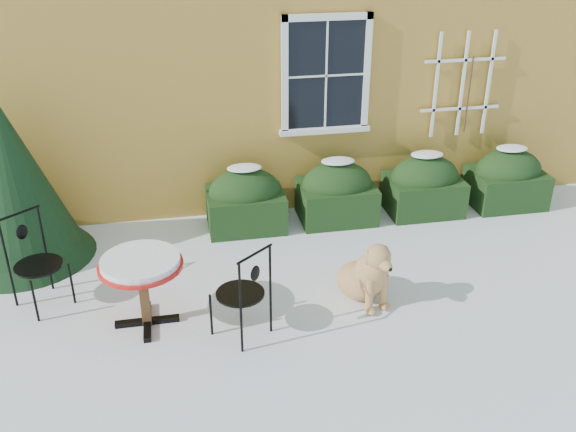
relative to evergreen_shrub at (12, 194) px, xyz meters
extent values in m
plane|color=white|center=(3.21, -2.27, -0.87)|extent=(80.00, 80.00, 0.00)
cube|color=black|center=(4.11, 0.69, 1.10)|extent=(1.05, 0.03, 1.45)
cube|color=white|center=(4.11, 0.68, 1.87)|extent=(1.23, 0.06, 0.09)
cube|color=white|center=(4.11, 0.68, 0.33)|extent=(1.23, 0.06, 0.09)
cube|color=white|center=(3.54, 0.68, 1.10)|extent=(0.09, 0.06, 1.63)
cube|color=white|center=(4.68, 0.68, 1.10)|extent=(0.09, 0.06, 1.63)
cube|color=white|center=(4.11, 0.67, 1.10)|extent=(0.02, 0.02, 1.45)
cube|color=white|center=(4.11, 0.67, 1.10)|extent=(1.05, 0.02, 0.02)
cube|color=white|center=(4.11, 0.68, 0.33)|extent=(1.29, 0.14, 0.07)
cube|color=white|center=(5.71, 0.67, 0.88)|extent=(0.04, 0.03, 1.50)
cube|color=white|center=(6.11, 0.67, 0.88)|extent=(0.04, 0.03, 1.50)
cube|color=white|center=(6.51, 0.67, 0.88)|extent=(0.04, 0.03, 1.50)
cube|color=white|center=(6.11, 0.67, 0.53)|extent=(1.20, 0.03, 0.04)
cube|color=white|center=(6.11, 0.67, 1.23)|extent=(1.20, 0.03, 0.04)
cylinder|color=#472D19|center=(6.21, 0.65, 0.73)|extent=(0.02, 0.02, 1.10)
cube|color=black|center=(2.91, 0.28, -0.61)|extent=(1.05, 0.80, 0.52)
ellipsoid|color=black|center=(2.91, 0.28, -0.35)|extent=(1.00, 0.72, 0.67)
ellipsoid|color=white|center=(2.91, 0.28, 0.01)|extent=(0.47, 0.32, 0.06)
cube|color=black|center=(4.21, 0.28, -0.61)|extent=(1.05, 0.80, 0.52)
ellipsoid|color=black|center=(4.21, 0.28, -0.35)|extent=(1.00, 0.72, 0.67)
ellipsoid|color=white|center=(4.21, 0.28, 0.01)|extent=(0.47, 0.32, 0.06)
cube|color=black|center=(5.51, 0.28, -0.61)|extent=(1.05, 0.80, 0.52)
ellipsoid|color=black|center=(5.51, 0.28, -0.35)|extent=(1.00, 0.72, 0.67)
ellipsoid|color=white|center=(5.51, 0.28, 0.01)|extent=(0.47, 0.32, 0.06)
cube|color=black|center=(6.81, 0.28, -0.61)|extent=(1.05, 0.80, 0.52)
ellipsoid|color=black|center=(6.81, 0.28, -0.35)|extent=(1.00, 0.72, 0.67)
ellipsoid|color=white|center=(6.81, 0.28, 0.01)|extent=(0.47, 0.32, 0.06)
cone|color=black|center=(0.00, 0.00, -0.35)|extent=(1.79, 1.79, 1.04)
cone|color=black|center=(0.00, 0.00, 0.21)|extent=(1.60, 1.60, 2.17)
cube|color=black|center=(1.56, -1.78, -0.84)|extent=(0.69, 0.08, 0.06)
cube|color=black|center=(1.56, -1.78, -0.84)|extent=(0.08, 0.69, 0.06)
cube|color=brown|center=(1.56, -1.78, -0.50)|extent=(0.10, 0.10, 0.74)
cylinder|color=red|center=(1.56, -1.78, -0.14)|extent=(0.88, 0.88, 0.04)
cylinder|color=white|center=(1.56, -1.78, -0.09)|extent=(0.82, 0.82, 0.07)
cylinder|color=black|center=(2.58, -1.82, -0.62)|extent=(0.03, 0.03, 0.50)
cylinder|color=black|center=(2.23, -2.10, -0.62)|extent=(0.03, 0.03, 0.50)
cylinder|color=black|center=(2.85, -2.17, -0.62)|extent=(0.03, 0.03, 0.50)
cylinder|color=black|center=(2.51, -2.45, -0.62)|extent=(0.03, 0.03, 0.50)
cylinder|color=black|center=(2.54, -2.13, -0.37)|extent=(0.51, 0.51, 0.02)
cylinder|color=black|center=(2.85, -2.17, -0.10)|extent=(0.03, 0.03, 0.55)
cylinder|color=black|center=(2.51, -2.45, -0.10)|extent=(0.03, 0.03, 0.55)
cylinder|color=black|center=(2.68, -2.31, 0.18)|extent=(0.39, 0.33, 0.03)
ellipsoid|color=black|center=(2.68, -2.31, -0.04)|extent=(0.12, 0.11, 0.17)
cylinder|color=black|center=(0.39, -1.51, -0.62)|extent=(0.03, 0.03, 0.51)
cylinder|color=black|center=(0.74, -1.22, -0.62)|extent=(0.03, 0.03, 0.51)
cylinder|color=black|center=(0.10, -1.15, -0.62)|extent=(0.03, 0.03, 0.51)
cylinder|color=black|center=(0.46, -0.87, -0.62)|extent=(0.03, 0.03, 0.51)
cylinder|color=black|center=(0.42, -1.19, -0.36)|extent=(0.52, 0.52, 0.02)
cylinder|color=black|center=(0.10, -1.15, -0.08)|extent=(0.03, 0.03, 0.57)
cylinder|color=black|center=(0.46, -0.87, -0.08)|extent=(0.03, 0.03, 0.57)
cylinder|color=black|center=(0.28, -1.01, 0.21)|extent=(0.41, 0.34, 0.03)
ellipsoid|color=black|center=(0.28, -1.01, -0.02)|extent=(0.13, 0.11, 0.18)
ellipsoid|color=tan|center=(3.98, -1.68, -0.68)|extent=(0.67, 0.71, 0.43)
ellipsoid|color=tan|center=(4.04, -1.86, -0.49)|extent=(0.49, 0.46, 0.53)
sphere|color=tan|center=(4.05, -1.92, -0.37)|extent=(0.33, 0.33, 0.33)
cylinder|color=tan|center=(3.98, -2.02, -0.66)|extent=(0.09, 0.09, 0.42)
cylinder|color=tan|center=(4.17, -1.96, -0.66)|extent=(0.09, 0.09, 0.42)
ellipsoid|color=tan|center=(4.00, -2.07, -0.83)|extent=(0.12, 0.15, 0.07)
ellipsoid|color=tan|center=(4.18, -2.01, -0.83)|extent=(0.12, 0.15, 0.07)
cylinder|color=tan|center=(4.06, -1.93, -0.31)|extent=(0.25, 0.29, 0.23)
sphere|color=tan|center=(4.07, -1.97, -0.20)|extent=(0.28, 0.28, 0.28)
ellipsoid|color=tan|center=(4.11, -2.09, -0.23)|extent=(0.19, 0.25, 0.12)
sphere|color=black|center=(4.13, -2.19, -0.24)|extent=(0.05, 0.05, 0.05)
ellipsoid|color=tan|center=(3.94, -1.97, -0.20)|extent=(0.09, 0.11, 0.18)
ellipsoid|color=tan|center=(4.17, -1.90, -0.20)|extent=(0.09, 0.11, 0.18)
cylinder|color=tan|center=(4.08, -1.42, -0.81)|extent=(0.30, 0.29, 0.08)
camera|label=1|loc=(1.98, -7.66, 3.32)|focal=40.00mm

